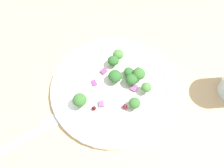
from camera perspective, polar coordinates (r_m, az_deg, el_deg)
The scene contains 22 objects.
ground_plane at distance 54.58cm, azimuth -0.85°, elevation -0.85°, with size 180.00×180.00×2.00cm, color tan.
plate at distance 52.45cm, azimuth -0.00°, elevation -0.93°, with size 24.80×24.80×1.70cm.
dressing_pool at distance 52.06cm, azimuth -0.00°, elevation -0.71°, with size 14.38×14.38×0.20cm, color white.
broccoli_floret_0 at distance 49.27cm, azimuth -7.12°, elevation -3.52°, with size 2.71×2.71×2.75cm.
broccoli_floret_1 at distance 51.59cm, azimuth 5.96°, elevation 2.24°, with size 2.57×2.57×2.60cm.
broccoli_floret_2 at distance 53.81cm, azimuth 1.38°, elevation 6.52°, with size 2.26×2.26×2.29cm.
broccoli_floret_3 at distance 53.27cm, azimuth 0.41°, elevation 5.10°, with size 2.31×2.31×2.34cm.
broccoli_floret_4 at distance 48.99cm, azimuth 5.00°, elevation -4.22°, with size 2.25×2.25×2.28cm.
broccoli_floret_5 at distance 51.09cm, azimuth 4.33°, elevation 0.98°, with size 2.42×2.42×2.45cm.
broccoli_floret_6 at distance 51.37cm, azimuth 0.68°, elevation 1.69°, with size 2.72×2.72×2.75cm.
broccoli_floret_7 at distance 52.35cm, azimuth 3.74°, elevation 2.60°, with size 2.11×2.11×2.14cm.
broccoli_floret_8 at distance 50.31cm, azimuth 7.47°, elevation -1.24°, with size 2.04×2.04×2.07cm.
cranberry_0 at distance 49.59cm, azimuth -3.99°, elevation -5.33°, with size 0.85×0.85×0.85cm, color #4C0A14.
cranberry_1 at distance 50.21cm, azimuth 5.22°, elevation -4.31°, with size 0.99×0.99×0.99cm, color #4C0A14.
cranberry_2 at distance 49.69cm, azimuth 2.85°, elevation -4.97°, with size 0.97×0.97×0.97cm, color maroon.
onion_bit_0 at distance 52.38cm, azimuth -3.96°, elevation 0.22°, with size 1.35×0.97×0.30cm, color #843D75.
onion_bit_1 at distance 53.59cm, azimuth 5.87°, elevation 2.98°, with size 1.30×1.31×0.46cm, color #843D75.
onion_bit_2 at distance 52.96cm, azimuth 4.33°, elevation 1.68°, with size 1.38×1.35×0.48cm, color #934C84.
onion_bit_3 at distance 50.04cm, azimuth -2.22°, elevation -4.40°, with size 1.27×0.99×0.42cm, color #934C84.
onion_bit_4 at distance 53.37cm, azimuth -1.85°, elevation 2.84°, with size 1.18×1.10×0.39cm, color #843D75.
onion_bit_5 at distance 51.59cm, azimuth 4.81°, elevation -0.94°, with size 1.21×1.39×0.33cm, color #934C84.
fork at distance 52.10cm, azimuth -19.22°, elevation -11.40°, with size 13.79×15.02×0.50cm.
Camera 1 is at (-6.89, 23.44, 47.80)cm, focal length 41.59 mm.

